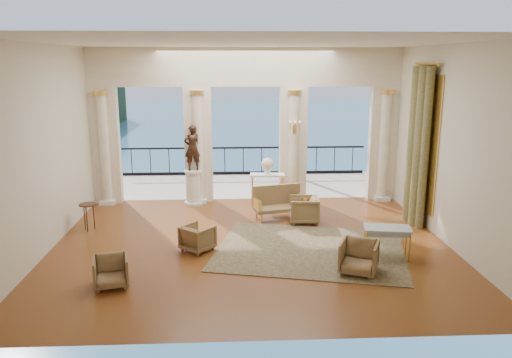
{
  "coord_description": "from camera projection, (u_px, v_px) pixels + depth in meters",
  "views": [
    {
      "loc": [
        -0.42,
        -10.75,
        4.12
      ],
      "look_at": [
        0.14,
        0.6,
        1.43
      ],
      "focal_mm": 35.0,
      "sensor_mm": 36.0,
      "label": 1
    }
  ],
  "objects": [
    {
      "name": "pedestal",
      "position": [
        194.0,
        188.0,
        14.63
      ],
      "size": [
        0.56,
        0.56,
        1.02
      ],
      "color": "silver",
      "rests_on": "ground"
    },
    {
      "name": "floor",
      "position": [
        251.0,
        246.0,
        11.42
      ],
      "size": [
        9.0,
        9.0,
        0.0
      ],
      "primitive_type": "plane",
      "color": "#502810",
      "rests_on": "ground"
    },
    {
      "name": "rug",
      "position": [
        310.0,
        250.0,
        11.14
      ],
      "size": [
        4.72,
        4.04,
        0.02
      ],
      "primitive_type": "cube",
      "rotation": [
        0.0,
        0.0,
        -0.23
      ],
      "color": "#292E18",
      "rests_on": "ground"
    },
    {
      "name": "urn",
      "position": [
        267.0,
        165.0,
        14.34
      ],
      "size": [
        0.35,
        0.35,
        0.47
      ],
      "color": "white",
      "rests_on": "console_table"
    },
    {
      "name": "room_walls",
      "position": [
        253.0,
        127.0,
        9.66
      ],
      "size": [
        9.0,
        9.0,
        9.0
      ],
      "color": "beige",
      "rests_on": "ground"
    },
    {
      "name": "palm_tree",
      "position": [
        302.0,
        62.0,
        16.98
      ],
      "size": [
        2.0,
        2.0,
        4.5
      ],
      "color": "#4C3823",
      "rests_on": "terrace"
    },
    {
      "name": "side_table",
      "position": [
        88.0,
        208.0,
        12.32
      ],
      "size": [
        0.42,
        0.42,
        0.68
      ],
      "color": "black",
      "rests_on": "ground"
    },
    {
      "name": "arcade",
      "position": [
        246.0,
        115.0,
        14.53
      ],
      "size": [
        9.0,
        0.56,
        4.5
      ],
      "color": "beige",
      "rests_on": "ground"
    },
    {
      "name": "curtain",
      "position": [
        418.0,
        146.0,
        12.61
      ],
      "size": [
        0.33,
        1.4,
        4.09
      ],
      "color": "#4A4927",
      "rests_on": "ground"
    },
    {
      "name": "armchair_c",
      "position": [
        304.0,
        208.0,
        12.98
      ],
      "size": [
        0.73,
        0.78,
        0.75
      ],
      "primitive_type": "imported",
      "rotation": [
        0.0,
        0.0,
        -1.64
      ],
      "color": "#41301B",
      "rests_on": "ground"
    },
    {
      "name": "armchair_b",
      "position": [
        359.0,
        256.0,
        9.87
      ],
      "size": [
        0.91,
        0.89,
        0.73
      ],
      "primitive_type": "imported",
      "rotation": [
        0.0,
        0.0,
        -0.41
      ],
      "color": "#41301B",
      "rests_on": "ground"
    },
    {
      "name": "armchair_d",
      "position": [
        198.0,
        237.0,
        11.07
      ],
      "size": [
        0.84,
        0.84,
        0.63
      ],
      "primitive_type": "imported",
      "rotation": [
        0.0,
        0.0,
        2.43
      ],
      "color": "#41301B",
      "rests_on": "ground"
    },
    {
      "name": "headland",
      "position": [
        44.0,
        107.0,
        78.7
      ],
      "size": [
        22.0,
        18.0,
        6.0
      ],
      "primitive_type": "cube",
      "color": "black",
      "rests_on": "sea"
    },
    {
      "name": "settee",
      "position": [
        278.0,
        202.0,
        13.32
      ],
      "size": [
        1.43,
        0.88,
        0.89
      ],
      "rotation": [
        0.0,
        0.0,
        0.25
      ],
      "color": "#41301B",
      "rests_on": "ground"
    },
    {
      "name": "wall_sconce",
      "position": [
        295.0,
        128.0,
        14.38
      ],
      "size": [
        0.3,
        0.11,
        0.33
      ],
      "color": "gold",
      "rests_on": "arcade"
    },
    {
      "name": "statue",
      "position": [
        192.0,
        148.0,
        14.35
      ],
      "size": [
        0.55,
        0.44,
        1.32
      ],
      "primitive_type": "imported",
      "rotation": [
        0.0,
        0.0,
        3.44
      ],
      "color": "#301F15",
      "rests_on": "pedestal"
    },
    {
      "name": "window_frame",
      "position": [
        425.0,
        143.0,
        12.6
      ],
      "size": [
        0.04,
        1.6,
        3.4
      ],
      "primitive_type": "cube",
      "color": "gold",
      "rests_on": "room_walls"
    },
    {
      "name": "sea",
      "position": [
        235.0,
        134.0,
        71.11
      ],
      "size": [
        160.0,
        160.0,
        0.0
      ],
      "primitive_type": "plane",
      "color": "teal",
      "rests_on": "ground"
    },
    {
      "name": "console_table",
      "position": [
        267.0,
        179.0,
        14.43
      ],
      "size": [
        1.01,
        0.45,
        0.94
      ],
      "rotation": [
        0.0,
        0.0,
        -0.06
      ],
      "color": "silver",
      "rests_on": "ground"
    },
    {
      "name": "game_table",
      "position": [
        387.0,
        230.0,
        10.63
      ],
      "size": [
        1.05,
        0.69,
        0.67
      ],
      "rotation": [
        0.0,
        0.0,
        -0.17
      ],
      "color": "#8FABB8",
      "rests_on": "ground"
    },
    {
      "name": "armchair_a",
      "position": [
        111.0,
        270.0,
        9.3
      ],
      "size": [
        0.74,
        0.71,
        0.64
      ],
      "primitive_type": "imported",
      "rotation": [
        0.0,
        0.0,
        0.24
      ],
      "color": "#41301B",
      "rests_on": "ground"
    },
    {
      "name": "terrace",
      "position": [
        244.0,
        186.0,
        17.06
      ],
      "size": [
        10.0,
        3.6,
        0.1
      ],
      "primitive_type": "cube",
      "color": "beige",
      "rests_on": "ground"
    },
    {
      "name": "balustrade",
      "position": [
        243.0,
        163.0,
        18.51
      ],
      "size": [
        9.0,
        0.06,
        1.03
      ],
      "color": "black",
      "rests_on": "terrace"
    }
  ]
}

